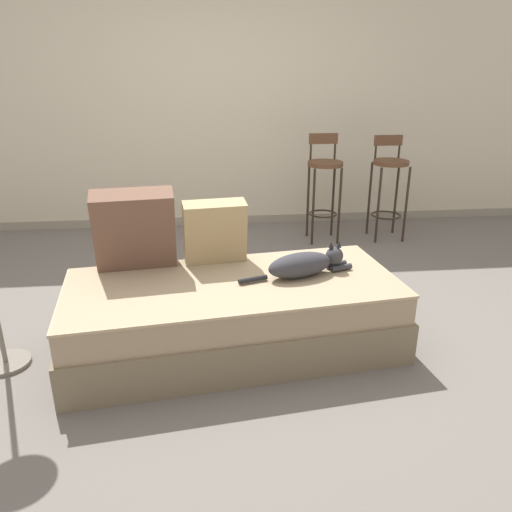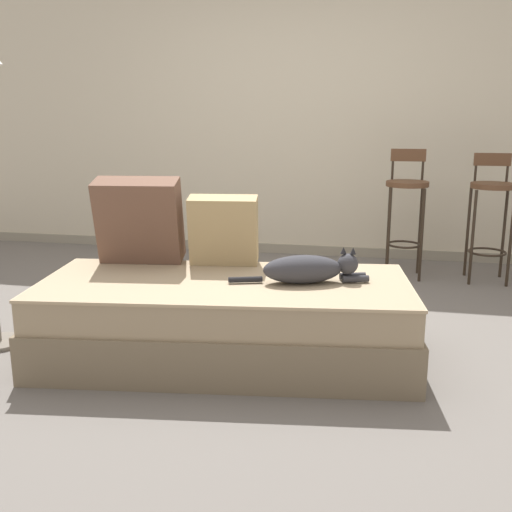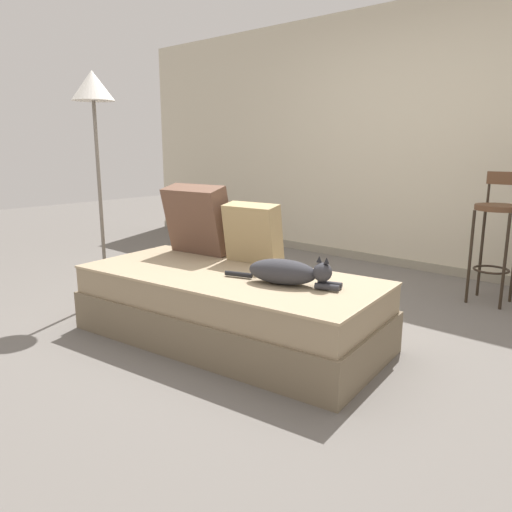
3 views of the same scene
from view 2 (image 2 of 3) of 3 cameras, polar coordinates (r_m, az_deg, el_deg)
ground_plane at (r=3.72m, az=-1.34°, el=-7.33°), size 16.00×16.00×0.00m
wall_back_panel at (r=5.70m, az=3.82°, el=13.19°), size 8.00×0.10×2.60m
wall_baseboard_trim at (r=5.78m, az=3.55°, el=0.65°), size 8.00×0.02×0.09m
couch at (r=3.28m, az=-2.94°, el=-6.04°), size 2.09×1.13×0.44m
throw_pillow_corner at (r=3.60m, az=-11.05°, el=3.35°), size 0.52×0.34×0.52m
throw_pillow_middle at (r=3.51m, az=-3.11°, el=2.47°), size 0.42×0.25×0.41m
cat at (r=3.16m, az=5.01°, el=-1.24°), size 0.73×0.30×0.19m
bar_stool_near_window at (r=5.02m, az=14.13°, el=5.21°), size 0.34×0.34×1.04m
bar_stool_by_doorway at (r=5.09m, az=21.47°, el=4.58°), size 0.34×0.34×1.01m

